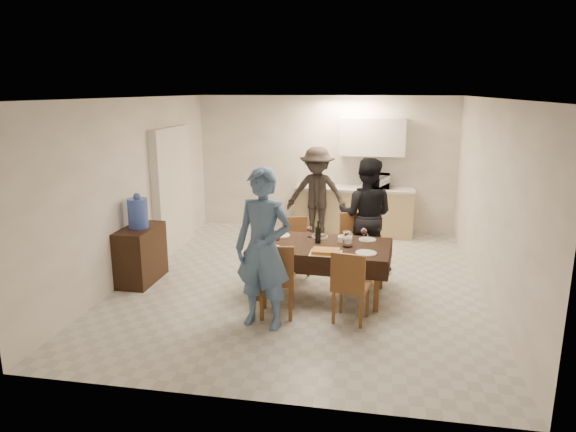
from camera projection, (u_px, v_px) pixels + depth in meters
name	position (u px, v px, depth m)	size (l,w,h in m)	color
floor	(302.00, 281.00, 7.46)	(5.00, 6.00, 0.02)	beige
ceiling	(303.00, 98.00, 6.84)	(5.00, 6.00, 0.02)	white
wall_back	(325.00, 164.00, 10.02)	(5.00, 0.02, 2.60)	white
wall_front	(248.00, 263.00, 4.28)	(5.00, 0.02, 2.60)	white
wall_left	(135.00, 188.00, 7.58)	(0.02, 6.00, 2.60)	white
wall_right	(490.00, 200.00, 6.72)	(0.02, 6.00, 2.60)	white
stub_partition	(173.00, 189.00, 8.77)	(0.15, 1.40, 2.10)	silver
kitchen_base_cabinet	(354.00, 212.00, 9.82)	(2.20, 0.60, 0.86)	tan
kitchen_worktop	(354.00, 188.00, 9.71)	(2.24, 0.64, 0.05)	#B4B3AE
upper_cabinet	(373.00, 137.00, 9.56)	(1.20, 0.34, 0.70)	silver
dining_table	(321.00, 247.00, 6.83)	(1.87, 1.17, 0.71)	black
chair_near_left	(276.00, 273.00, 6.13)	(0.47, 0.48, 0.51)	brown
chair_near_right	(351.00, 280.00, 5.98)	(0.48, 0.48, 0.48)	brown
chair_far_left	(296.00, 242.00, 7.59)	(0.48, 0.49, 0.45)	brown
chair_far_right	(357.00, 241.00, 7.41)	(0.56, 0.57, 0.51)	brown
console	(141.00, 254.00, 7.37)	(0.43, 0.87, 0.80)	black
water_jug	(138.00, 213.00, 7.23)	(0.28, 0.28, 0.42)	#4261CD
wine_bottle	(318.00, 232.00, 6.84)	(0.08, 0.08, 0.31)	black
water_pitcher	(348.00, 239.00, 6.69)	(0.13, 0.13, 0.20)	white
savoury_tart	(326.00, 251.00, 6.43)	(0.40, 0.30, 0.05)	gold
salad_bowl	(345.00, 239.00, 6.93)	(0.19, 0.19, 0.07)	white
mushroom_dish	(320.00, 237.00, 7.09)	(0.20, 0.20, 0.03)	white
wine_glass_a	(277.00, 241.00, 6.66)	(0.08, 0.08, 0.17)	white
wine_glass_b	(364.00, 234.00, 6.94)	(0.08, 0.08, 0.19)	white
wine_glass_c	(309.00, 231.00, 7.12)	(0.08, 0.08, 0.17)	white
plate_near_left	(272.00, 248.00, 6.64)	(0.25, 0.25, 0.01)	white
plate_near_right	(366.00, 253.00, 6.43)	(0.26, 0.26, 0.02)	white
plate_far_left	(281.00, 235.00, 7.21)	(0.25, 0.25, 0.01)	white
plate_far_right	(367.00, 240.00, 7.00)	(0.24, 0.24, 0.01)	white
microwave	(377.00, 181.00, 9.60)	(0.49, 0.33, 0.27)	silver
person_near	(263.00, 249.00, 5.86)	(0.69, 0.45, 1.88)	#4D6E9B
person_far	(366.00, 215.00, 7.69)	(0.85, 0.66, 1.74)	black
person_kitchen	(317.00, 194.00, 9.40)	(1.10, 0.63, 1.71)	black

